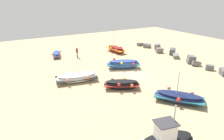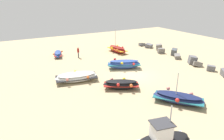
% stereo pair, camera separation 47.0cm
% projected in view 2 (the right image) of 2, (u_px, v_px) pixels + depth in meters
% --- Properties ---
extents(ground_plane, '(58.61, 58.61, 0.00)m').
position_uv_depth(ground_plane, '(134.00, 75.00, 24.81)').
color(ground_plane, tan).
extents(fishing_boat_0, '(3.11, 4.60, 1.24)m').
position_uv_depth(fishing_boat_0, '(124.00, 64.00, 26.79)').
color(fishing_boat_0, '#2D4C9E').
rests_on(fishing_boat_0, ground_plane).
extents(fishing_boat_2, '(4.64, 4.16, 2.93)m').
position_uv_depth(fishing_boat_2, '(178.00, 98.00, 18.32)').
color(fishing_boat_2, navy).
rests_on(fishing_boat_2, ground_plane).
extents(fishing_boat_3, '(4.34, 2.13, 4.04)m').
position_uv_depth(fishing_boat_3, '(117.00, 49.00, 34.47)').
color(fishing_boat_3, maroon).
rests_on(fishing_boat_3, ground_plane).
extents(fishing_boat_4, '(3.36, 1.89, 0.83)m').
position_uv_depth(fishing_boat_4, '(58.00, 54.00, 32.07)').
color(fishing_boat_4, '#2D4C9E').
rests_on(fishing_boat_4, ground_plane).
extents(fishing_boat_5, '(2.80, 5.08, 0.98)m').
position_uv_depth(fishing_boat_5, '(77.00, 77.00, 22.92)').
color(fishing_boat_5, white).
rests_on(fishing_boat_5, ground_plane).
extents(fishing_boat_6, '(2.92, 3.86, 0.98)m').
position_uv_depth(fishing_boat_6, '(121.00, 84.00, 20.99)').
color(fishing_boat_6, black).
rests_on(fishing_boat_6, ground_plane).
extents(person_walking, '(0.32, 0.32, 1.69)m').
position_uv_depth(person_walking, '(78.00, 52.00, 31.33)').
color(person_walking, '#2D2D38').
rests_on(person_walking, ground_plane).
extents(breakwater_rocks, '(23.68, 2.81, 1.34)m').
position_uv_depth(breakwater_rocks, '(186.00, 58.00, 30.08)').
color(breakwater_rocks, slate).
rests_on(breakwater_rocks, ground_plane).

